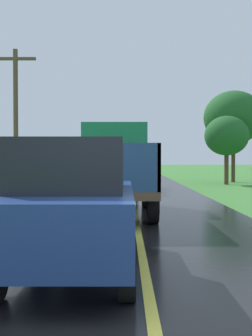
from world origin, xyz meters
TOP-DOWN VIEW (x-y plane):
  - banana_truck_near at (-0.65, 9.62)m, footprint 2.38×5.82m
  - banana_truck_far at (-0.90, 19.41)m, footprint 2.38×5.82m
  - utility_pole_roadside at (-4.98, 14.41)m, footprint 1.74×0.20m
  - roadside_tree_near_left at (7.38, 26.26)m, footprint 4.21×4.21m
  - roadside_tree_mid_right at (6.29, 23.76)m, footprint 2.87×2.87m
  - following_car at (-1.03, 2.67)m, footprint 1.74×4.10m

SIDE VIEW (x-z plane):
  - following_car at x=-1.03m, z-range 0.11..2.03m
  - banana_truck_far at x=-0.90m, z-range 0.07..2.87m
  - banana_truck_near at x=-0.65m, z-range 0.08..2.88m
  - roadside_tree_mid_right at x=6.29m, z-range 0.93..5.41m
  - utility_pole_roadside at x=-4.98m, z-range 0.25..6.61m
  - roadside_tree_near_left at x=7.38m, z-range 1.35..7.86m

